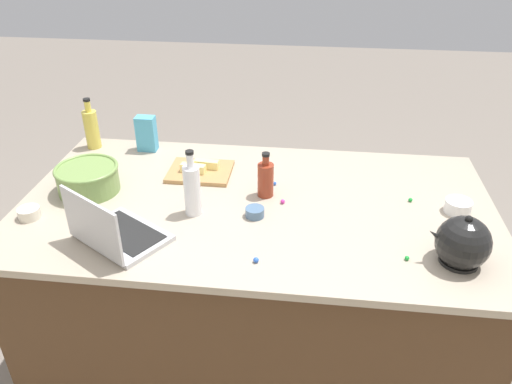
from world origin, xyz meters
TOP-DOWN VIEW (x-y plane):
  - ground_plane at (0.00, 0.00)m, footprint 12.00×12.00m
  - island_counter at (0.00, 0.00)m, footprint 1.89×1.04m
  - laptop at (0.46, 0.33)m, footprint 0.38×0.36m
  - mixing_bowl_large at (0.70, -0.01)m, footprint 0.26×0.26m
  - bottle_soy at (-0.03, -0.06)m, footprint 0.07×0.07m
  - bottle_vinegar at (0.23, 0.10)m, footprint 0.06×0.06m
  - bottle_oil at (0.85, -0.42)m, footprint 0.07×0.07m
  - kettle at (-0.72, 0.30)m, footprint 0.21×0.18m
  - cutting_board at (0.28, -0.22)m, footprint 0.27×0.22m
  - butter_stick_left at (0.25, -0.24)m, footprint 0.11×0.04m
  - butter_stick_right at (0.30, -0.19)m, footprint 0.11×0.05m
  - ramekin_small at (-0.79, -0.03)m, footprint 0.10×0.10m
  - ramekin_medium at (-0.01, 0.10)m, footprint 0.07×0.07m
  - ramekin_wide at (0.85, 0.21)m, footprint 0.08×0.08m
  - candy_bag at (0.58, -0.42)m, footprint 0.09×0.06m
  - candy_0 at (0.81, 0.01)m, footprint 0.01×0.01m
  - candy_1 at (-0.55, 0.30)m, footprint 0.02×0.02m
  - candy_2 at (-0.62, -0.08)m, footprint 0.02×0.02m
  - candy_3 at (-0.11, -0.01)m, footprint 0.02×0.02m
  - candy_4 at (-0.06, -0.15)m, footprint 0.01×0.01m
  - candy_5 at (0.85, -0.40)m, footprint 0.02×0.02m
  - candy_6 at (0.84, -0.14)m, footprint 0.02×0.02m
  - candy_7 at (-0.05, 0.38)m, footprint 0.02×0.02m

SIDE VIEW (x-z plane):
  - ground_plane at x=0.00m, z-range 0.00..0.00m
  - island_counter at x=0.00m, z-range 0.00..0.90m
  - candy_0 at x=0.81m, z-range 0.90..0.91m
  - candy_4 at x=-0.06m, z-range 0.90..0.91m
  - candy_1 at x=-0.55m, z-range 0.90..0.92m
  - candy_2 at x=-0.62m, z-range 0.90..0.92m
  - candy_3 at x=-0.11m, z-range 0.90..0.92m
  - cutting_board at x=0.28m, z-range 0.90..0.92m
  - candy_5 at x=0.85m, z-range 0.90..0.92m
  - candy_6 at x=0.84m, z-range 0.90..0.92m
  - candy_7 at x=-0.05m, z-range 0.90..0.92m
  - ramekin_medium at x=-0.01m, z-range 0.90..0.94m
  - ramekin_wide at x=0.85m, z-range 0.90..0.94m
  - ramekin_small at x=-0.79m, z-range 0.90..0.95m
  - butter_stick_left at x=0.25m, z-range 0.92..0.95m
  - butter_stick_right at x=0.30m, z-range 0.92..0.95m
  - laptop at x=0.46m, z-range 0.84..1.06m
  - mixing_bowl_large at x=0.70m, z-range 0.90..1.02m
  - bottle_soy at x=-0.03m, z-range 0.88..1.07m
  - kettle at x=-0.72m, z-range 0.88..1.08m
  - candy_bag at x=0.58m, z-range 0.90..1.07m
  - bottle_oil at x=0.85m, z-range 0.88..1.12m
  - bottle_vinegar at x=0.23m, z-range 0.87..1.14m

